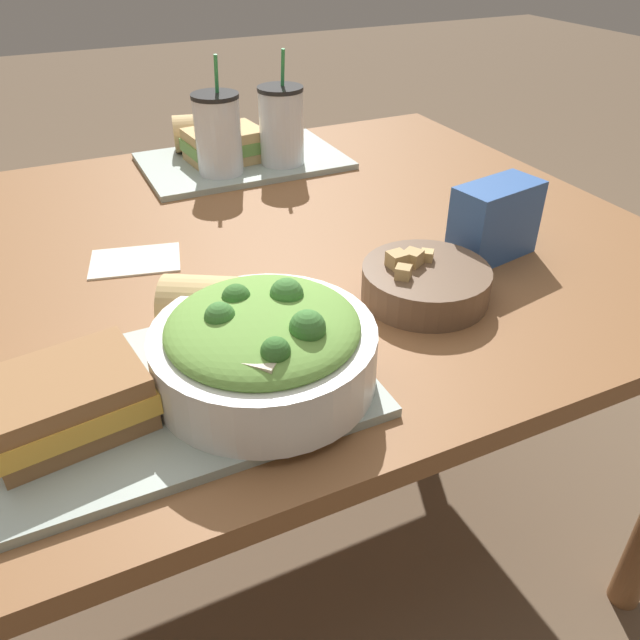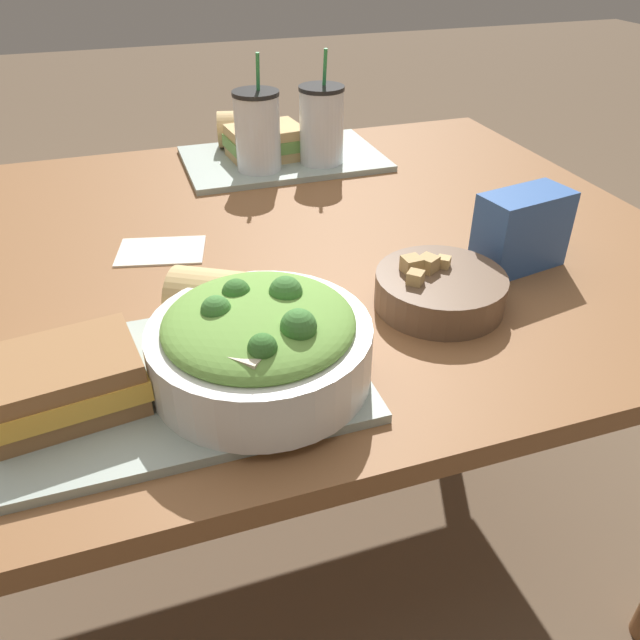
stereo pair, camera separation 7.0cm
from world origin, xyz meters
The scene contains 14 objects.
ground_plane centered at (0.00, 0.00, 0.00)m, with size 12.00×12.00×0.00m, color brown.
dining_table centered at (0.00, 0.00, 0.64)m, with size 1.44×1.04×0.73m.
tray_near centered at (-0.13, -0.33, 0.73)m, with size 0.41×0.27×0.01m.
tray_far centered at (0.18, 0.35, 0.73)m, with size 0.41×0.27×0.01m.
salad_bowl centered at (-0.04, -0.35, 0.79)m, with size 0.25×0.25×0.11m.
soup_bowl centered at (0.23, -0.27, 0.75)m, with size 0.17×0.17×0.07m.
sandwich_near centered at (-0.25, -0.34, 0.77)m, with size 0.17×0.13×0.06m.
baguette_near centered at (-0.07, -0.24, 0.78)m, with size 0.13×0.12×0.08m.
sandwich_far centered at (0.14, 0.35, 0.77)m, with size 0.16×0.13×0.06m.
baguette_far centered at (0.10, 0.44, 0.78)m, with size 0.09×0.09×0.08m.
drink_cup_dark centered at (0.11, 0.29, 0.81)m, with size 0.09×0.09×0.22m.
drink_cup_red centered at (0.24, 0.29, 0.81)m, with size 0.09×0.09×0.22m.
chip_bag centered at (0.39, -0.20, 0.78)m, with size 0.14×0.09×0.12m.
napkin_folded centered at (-0.11, 0.01, 0.73)m, with size 0.15×0.12×0.00m.
Camera 1 is at (-0.22, -0.87, 1.18)m, focal length 35.00 mm.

